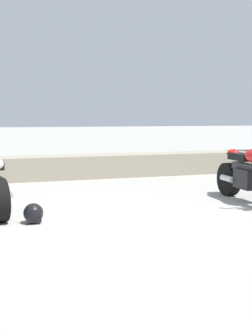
{
  "coord_description": "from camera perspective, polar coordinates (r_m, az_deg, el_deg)",
  "views": [
    {
      "loc": [
        -1.54,
        -5.34,
        1.47
      ],
      "look_at": [
        0.54,
        1.2,
        0.65
      ],
      "focal_mm": 45.44,
      "sensor_mm": 36.0,
      "label": 1
    }
  ],
  "objects": [
    {
      "name": "ground_plane",
      "position": [
        5.75,
        -1.52,
        -8.0
      ],
      "size": [
        120.0,
        120.0,
        0.0
      ],
      "primitive_type": "plane",
      "color": "#A3A099"
    },
    {
      "name": "rider_helmet",
      "position": [
        6.1,
        -12.31,
        -5.98
      ],
      "size": [
        0.28,
        0.28,
        0.28
      ],
      "color": "black",
      "rests_on": "ground"
    },
    {
      "name": "motorcycle_red_centre",
      "position": [
        7.6,
        16.35,
        -0.92
      ],
      "size": [
        0.67,
        2.06,
        1.18
      ],
      "color": "black",
      "rests_on": "ground"
    },
    {
      "name": "stone_wall",
      "position": [
        10.33,
        -8.94,
        0.09
      ],
      "size": [
        36.0,
        0.8,
        0.55
      ],
      "primitive_type": "cube",
      "color": "gray",
      "rests_on": "ground"
    }
  ]
}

